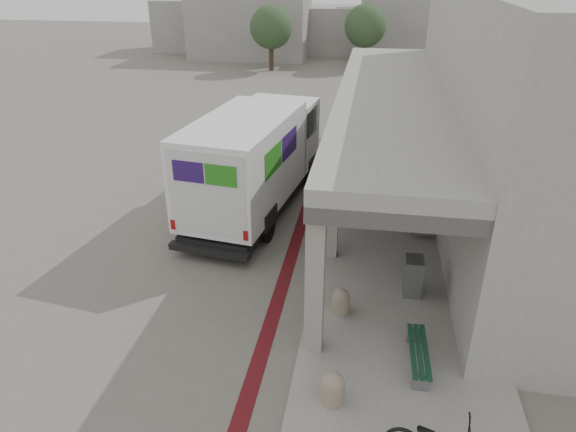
# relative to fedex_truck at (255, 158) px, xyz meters

# --- Properties ---
(ground) EXTENTS (120.00, 120.00, 0.00)m
(ground) POSITION_rel_fedex_truck_xyz_m (0.71, -3.44, -1.81)
(ground) COLOR #686259
(ground) RESTS_ON ground
(bike_lane_stripe) EXTENTS (0.35, 40.00, 0.01)m
(bike_lane_stripe) POSITION_rel_fedex_truck_xyz_m (1.71, -1.44, -1.81)
(bike_lane_stripe) COLOR #561116
(bike_lane_stripe) RESTS_ON ground
(sidewalk) EXTENTS (4.40, 28.00, 0.12)m
(sidewalk) POSITION_rel_fedex_truck_xyz_m (4.71, -3.44, -1.75)
(sidewalk) COLOR gray
(sidewalk) RESTS_ON ground
(transit_building) EXTENTS (7.60, 17.00, 7.00)m
(transit_building) POSITION_rel_fedex_truck_xyz_m (7.54, 1.06, 1.59)
(transit_building) COLOR gray
(transit_building) RESTS_ON ground
(distant_backdrop) EXTENTS (28.00, 10.00, 6.50)m
(distant_backdrop) POSITION_rel_fedex_truck_xyz_m (-2.13, 32.45, 0.89)
(distant_backdrop) COLOR gray
(distant_backdrop) RESTS_ON ground
(tree_left) EXTENTS (3.20, 3.20, 4.80)m
(tree_left) POSITION_rel_fedex_truck_xyz_m (-4.29, 24.56, 1.37)
(tree_left) COLOR #38281C
(tree_left) RESTS_ON ground
(tree_mid) EXTENTS (3.20, 3.20, 4.80)m
(tree_mid) POSITION_rel_fedex_truck_xyz_m (2.71, 26.56, 1.37)
(tree_mid) COLOR #38281C
(tree_mid) RESTS_ON ground
(tree_right) EXTENTS (3.20, 3.20, 4.80)m
(tree_right) POSITION_rel_fedex_truck_xyz_m (10.71, 25.56, 1.37)
(tree_right) COLOR #38281C
(tree_right) RESTS_ON ground
(fedex_truck) EXTENTS (3.50, 8.23, 3.40)m
(fedex_truck) POSITION_rel_fedex_truck_xyz_m (0.00, 0.00, 0.00)
(fedex_truck) COLOR black
(fedex_truck) RESTS_ON ground
(bench) EXTENTS (0.41, 1.70, 0.40)m
(bench) POSITION_rel_fedex_truck_xyz_m (5.02, -7.16, -1.41)
(bench) COLOR slate
(bench) RESTS_ON sidewalk
(bollard_near) EXTENTS (0.46, 0.46, 0.68)m
(bollard_near) POSITION_rel_fedex_truck_xyz_m (3.35, -8.44, -1.35)
(bollard_near) COLOR gray
(bollard_near) RESTS_ON sidewalk
(bollard_far) EXTENTS (0.43, 0.43, 0.64)m
(bollard_far) POSITION_rel_fedex_truck_xyz_m (3.31, -5.63, -1.37)
(bollard_far) COLOR gray
(bollard_far) RESTS_ON sidewalk
(utility_cabinet) EXTENTS (0.45, 0.60, 0.99)m
(utility_cabinet) POSITION_rel_fedex_truck_xyz_m (5.01, -4.53, -1.20)
(utility_cabinet) COLOR slate
(utility_cabinet) RESTS_ON sidewalk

